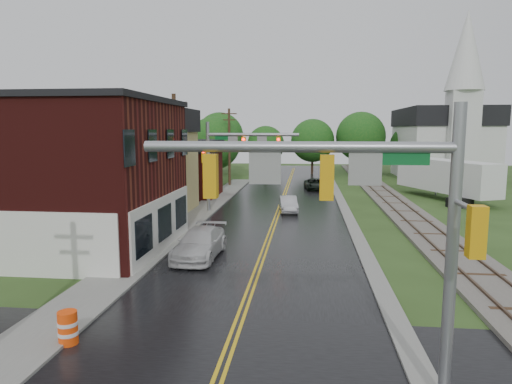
% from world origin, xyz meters
% --- Properties ---
extents(main_road, '(10.00, 90.00, 0.02)m').
position_xyz_m(main_road, '(0.00, 30.00, 0.00)').
color(main_road, black).
rests_on(main_road, ground).
extents(curb_right, '(0.80, 70.00, 0.12)m').
position_xyz_m(curb_right, '(5.40, 35.00, 0.00)').
color(curb_right, gray).
rests_on(curb_right, ground).
extents(sidewalk_left, '(2.40, 50.00, 0.12)m').
position_xyz_m(sidewalk_left, '(-6.20, 25.00, 0.00)').
color(sidewalk_left, gray).
rests_on(sidewalk_left, ground).
extents(brick_building, '(14.30, 10.30, 8.30)m').
position_xyz_m(brick_building, '(-12.48, 15.00, 4.15)').
color(brick_building, '#43100E').
rests_on(brick_building, ground).
extents(yellow_house, '(8.00, 7.00, 6.40)m').
position_xyz_m(yellow_house, '(-11.00, 26.00, 3.20)').
color(yellow_house, tan).
rests_on(yellow_house, ground).
extents(darkred_building, '(7.00, 6.00, 4.40)m').
position_xyz_m(darkred_building, '(-10.00, 35.00, 2.20)').
color(darkred_building, '#3F0F0C').
rests_on(darkred_building, ground).
extents(church, '(10.40, 18.40, 20.00)m').
position_xyz_m(church, '(20.00, 53.74, 5.83)').
color(church, silver).
rests_on(church, ground).
extents(railroad, '(3.20, 80.00, 0.30)m').
position_xyz_m(railroad, '(10.00, 35.00, 0.11)').
color(railroad, '#59544C').
rests_on(railroad, ground).
extents(traffic_signal_near, '(7.34, 0.30, 7.20)m').
position_xyz_m(traffic_signal_near, '(3.47, 2.00, 4.97)').
color(traffic_signal_near, gray).
rests_on(traffic_signal_near, ground).
extents(traffic_signal_far, '(7.34, 0.43, 7.20)m').
position_xyz_m(traffic_signal_far, '(-3.47, 27.00, 4.97)').
color(traffic_signal_far, gray).
rests_on(traffic_signal_far, ground).
extents(utility_pole_b, '(1.80, 0.28, 9.00)m').
position_xyz_m(utility_pole_b, '(-6.80, 22.00, 4.72)').
color(utility_pole_b, '#382616').
rests_on(utility_pole_b, ground).
extents(utility_pole_c, '(1.80, 0.28, 9.00)m').
position_xyz_m(utility_pole_c, '(-6.80, 44.00, 4.72)').
color(utility_pole_c, '#382616').
rests_on(utility_pole_c, ground).
extents(tree_left_b, '(7.60, 7.60, 9.69)m').
position_xyz_m(tree_left_b, '(-17.85, 31.90, 5.72)').
color(tree_left_b, black).
rests_on(tree_left_b, ground).
extents(tree_left_c, '(6.00, 6.00, 7.65)m').
position_xyz_m(tree_left_c, '(-13.85, 39.90, 4.51)').
color(tree_left_c, black).
rests_on(tree_left_c, ground).
extents(tree_left_e, '(6.40, 6.40, 8.16)m').
position_xyz_m(tree_left_e, '(-8.85, 45.90, 4.81)').
color(tree_left_e, black).
rests_on(tree_left_e, ground).
extents(suv_dark, '(2.54, 4.59, 1.22)m').
position_xyz_m(suv_dark, '(3.13, 41.43, 0.61)').
color(suv_dark, black).
rests_on(suv_dark, ground).
extents(sedan_silver, '(1.76, 3.92, 1.25)m').
position_xyz_m(sedan_silver, '(0.80, 27.63, 0.62)').
color(sedan_silver, '#B1B1B6').
rests_on(sedan_silver, ground).
extents(pickup_white, '(2.27, 5.14, 1.47)m').
position_xyz_m(pickup_white, '(-3.20, 13.92, 0.73)').
color(pickup_white, silver).
rests_on(pickup_white, ground).
extents(semi_trailer, '(6.91, 11.92, 3.76)m').
position_xyz_m(semi_trailer, '(15.26, 35.87, 2.24)').
color(semi_trailer, black).
rests_on(semi_trailer, ground).
extents(construction_barrel, '(0.69, 0.69, 1.06)m').
position_xyz_m(construction_barrel, '(-5.00, 4.00, 0.53)').
color(construction_barrel, '#FA440B').
rests_on(construction_barrel, ground).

